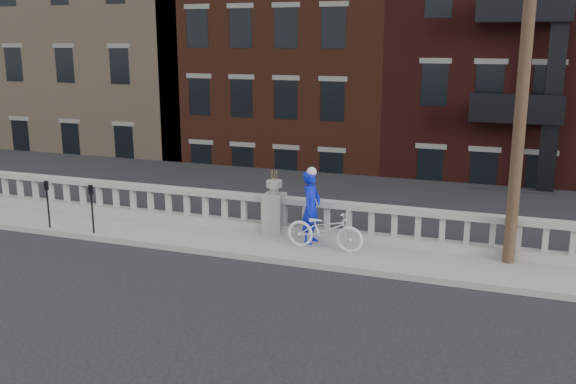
% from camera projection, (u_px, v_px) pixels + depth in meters
% --- Properties ---
extents(ground, '(120.00, 120.00, 0.00)m').
position_uv_depth(ground, '(210.00, 287.00, 14.30)').
color(ground, black).
rests_on(ground, ground).
extents(sidewalk, '(32.00, 2.20, 0.15)m').
position_uv_depth(sidewalk, '(261.00, 245.00, 17.02)').
color(sidewalk, '#98968D').
rests_on(sidewalk, ground).
extents(balustrade, '(28.00, 0.34, 1.03)m').
position_uv_depth(balustrade, '(274.00, 215.00, 17.76)').
color(balustrade, '#98968D').
rests_on(balustrade, sidewalk).
extents(planter_pedestal, '(0.55, 0.55, 1.76)m').
position_uv_depth(planter_pedestal, '(274.00, 208.00, 17.71)').
color(planter_pedestal, '#98968D').
rests_on(planter_pedestal, sidewalk).
extents(lower_level, '(80.00, 44.00, 20.80)m').
position_uv_depth(lower_level, '(413.00, 92.00, 34.54)').
color(lower_level, '#605E59').
rests_on(lower_level, ground).
extents(utility_pole, '(1.60, 0.28, 10.00)m').
position_uv_depth(utility_pole, '(526.00, 46.00, 14.29)').
color(utility_pole, '#422D1E').
rests_on(utility_pole, sidewalk).
extents(parking_meter_b, '(0.10, 0.09, 1.36)m').
position_uv_depth(parking_meter_b, '(47.00, 199.00, 18.11)').
color(parking_meter_b, black).
rests_on(parking_meter_b, sidewalk).
extents(parking_meter_c, '(0.10, 0.09, 1.36)m').
position_uv_depth(parking_meter_c, '(92.00, 203.00, 17.61)').
color(parking_meter_c, black).
rests_on(parking_meter_c, sidewalk).
extents(bicycle, '(2.05, 0.79, 1.06)m').
position_uv_depth(bicycle, '(325.00, 229.00, 16.29)').
color(bicycle, white).
rests_on(bicycle, sidewalk).
extents(cyclist, '(0.56, 0.76, 1.92)m').
position_uv_depth(cyclist, '(311.00, 207.00, 16.75)').
color(cyclist, '#0D1AC4').
rests_on(cyclist, sidewalk).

